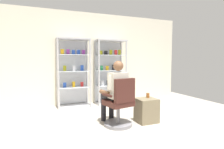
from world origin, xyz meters
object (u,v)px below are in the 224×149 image
Objects in this scene: display_cabinet_left at (73,72)px; seated_shopkeeper at (115,89)px; storage_crate at (146,110)px; office_chair at (120,107)px; display_cabinet_right at (110,71)px; tea_glass at (148,95)px.

display_cabinet_left is 1.85m from seated_shopkeeper.
display_cabinet_left reaches higher than storage_crate.
seated_shopkeeper is 2.58× the size of storage_crate.
storage_crate is (0.63, 0.03, -0.14)m from office_chair.
display_cabinet_left is at bearing 179.97° from display_cabinet_right.
display_cabinet_right is 1.85m from seated_shopkeeper.
display_cabinet_left is 2.35m from storage_crate.
display_cabinet_right is 2.01m from storage_crate.
storage_crate is at bearing -86.47° from display_cabinet_right.
display_cabinet_left is at bearing 122.98° from storage_crate.
display_cabinet_left is 2.26m from tea_glass.
storage_crate is (0.66, -0.13, -0.46)m from seated_shopkeeper.
seated_shopkeeper reaches higher than office_chair.
display_cabinet_right reaches higher than storage_crate.
tea_glass is at bearing 43.15° from storage_crate.
display_cabinet_right reaches higher than tea_glass.
seated_shopkeeper is at bearing -107.38° from display_cabinet_right.
display_cabinet_left is 2.07m from office_chair.
tea_glass is at bearing 8.20° from office_chair.
display_cabinet_left reaches higher than tea_glass.
seated_shopkeeper is (-0.03, 0.16, 0.32)m from office_chair.
display_cabinet_right is 1.47× the size of seated_shopkeeper.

